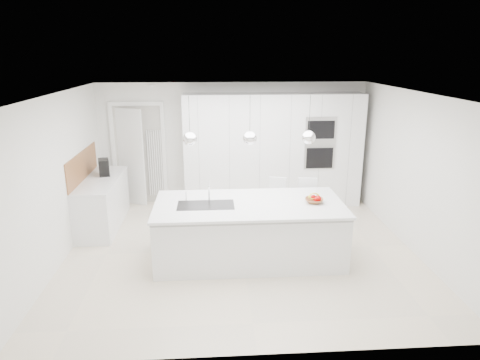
{
  "coord_description": "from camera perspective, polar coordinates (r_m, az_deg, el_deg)",
  "views": [
    {
      "loc": [
        -0.44,
        -6.29,
        3.08
      ],
      "look_at": [
        0.0,
        0.3,
        1.1
      ],
      "focal_mm": 32.0,
      "sensor_mm": 36.0,
      "label": 1
    }
  ],
  "objects": [
    {
      "name": "island_worktop",
      "position": [
        6.45,
        1.22,
        -3.26
      ],
      "size": [
        2.84,
        1.4,
        0.04
      ],
      "primitive_type": "cube",
      "color": "white",
      "rests_on": "island_base"
    },
    {
      "name": "island_tap",
      "position": [
        6.51,
        -4.16,
        -1.51
      ],
      "size": [
        0.02,
        0.02,
        0.3
      ],
      "primitive_type": "cylinder",
      "color": "white",
      "rests_on": "island_worktop"
    },
    {
      "name": "hallway_door",
      "position": [
        9.12,
        -14.87,
        2.98
      ],
      "size": [
        0.76,
        0.38,
        2.0
      ],
      "primitive_type": "cube",
      "rotation": [
        0.0,
        0.0,
        -0.44
      ],
      "color": "white",
      "rests_on": "floor"
    },
    {
      "name": "doorway_frame",
      "position": [
        9.12,
        -13.28,
        3.22
      ],
      "size": [
        1.11,
        0.08,
        2.13
      ],
      "primitive_type": null,
      "color": "white",
      "rests_on": "floor"
    },
    {
      "name": "radiator",
      "position": [
        9.1,
        -11.23,
        2.19
      ],
      "size": [
        0.32,
        0.04,
        1.4
      ],
      "primitive_type": null,
      "color": "white",
      "rests_on": "floor"
    },
    {
      "name": "floor",
      "position": [
        7.01,
        0.17,
        -9.35
      ],
      "size": [
        5.5,
        5.5,
        0.0
      ],
      "primitive_type": "plane",
      "color": "beige",
      "rests_on": "ground"
    },
    {
      "name": "bar_stool_right",
      "position": [
        7.43,
        9.07,
        -3.81
      ],
      "size": [
        0.39,
        0.5,
        1.01
      ],
      "primitive_type": null,
      "rotation": [
        0.0,
        0.0,
        -0.13
      ],
      "color": "white",
      "rests_on": "floor"
    },
    {
      "name": "left_base_cabinets",
      "position": [
        8.19,
        -17.84,
        -3.02
      ],
      "size": [
        0.6,
        1.8,
        0.86
      ],
      "primitive_type": "cube",
      "color": "white",
      "rests_on": "floor"
    },
    {
      "name": "oven_stack",
      "position": [
        8.63,
        10.65,
        4.84
      ],
      "size": [
        0.62,
        0.04,
        1.05
      ],
      "primitive_type": null,
      "color": "#A5A5A8",
      "rests_on": "tall_cabinets"
    },
    {
      "name": "fruit_bowl",
      "position": [
        6.54,
        9.85,
        -2.72
      ],
      "size": [
        0.32,
        0.32,
        0.07
      ],
      "primitive_type": "imported",
      "rotation": [
        0.0,
        0.0,
        -0.22
      ],
      "color": "#975F34",
      "rests_on": "island_worktop"
    },
    {
      "name": "wall_back",
      "position": [
        8.98,
        -0.95,
        4.94
      ],
      "size": [
        5.5,
        0.0,
        5.5
      ],
      "primitive_type": "plane",
      "rotation": [
        1.57,
        0.0,
        0.0
      ],
      "color": "silver",
      "rests_on": "ground"
    },
    {
      "name": "banana_bunch",
      "position": [
        6.5,
        9.82,
        -2.14
      ],
      "size": [
        0.22,
        0.16,
        0.19
      ],
      "primitive_type": "torus",
      "rotation": [
        1.22,
        0.0,
        0.35
      ],
      "color": "yellow",
      "rests_on": "fruit_bowl"
    },
    {
      "name": "espresso_machine",
      "position": [
        8.23,
        -17.69,
        1.64
      ],
      "size": [
        0.25,
        0.32,
        0.3
      ],
      "primitive_type": "cube",
      "rotation": [
        0.0,
        0.0,
        0.26
      ],
      "color": "black",
      "rests_on": "left_worktop"
    },
    {
      "name": "pendant_left",
      "position": [
        6.11,
        -6.69,
        5.45
      ],
      "size": [
        0.2,
        0.2,
        0.2
      ],
      "primitive_type": "sphere",
      "color": "white",
      "rests_on": "ceiling"
    },
    {
      "name": "island_base",
      "position": [
        6.57,
        1.23,
        -7.1
      ],
      "size": [
        2.8,
        1.2,
        0.86
      ],
      "primitive_type": "cube",
      "color": "white",
      "rests_on": "floor"
    },
    {
      "name": "pendant_mid",
      "position": [
        6.12,
        1.32,
        5.59
      ],
      "size": [
        0.2,
        0.2,
        0.2
      ],
      "primitive_type": "sphere",
      "color": "white",
      "rests_on": "ceiling"
    },
    {
      "name": "oak_backsplash",
      "position": [
        8.06,
        -20.27,
        1.8
      ],
      "size": [
        0.02,
        1.8,
        0.5
      ],
      "primitive_type": "cube",
      "color": "#975F34",
      "rests_on": "wall_left"
    },
    {
      "name": "apple_a",
      "position": [
        6.51,
        10.39,
        -2.46
      ],
      "size": [
        0.09,
        0.09,
        0.09
      ],
      "primitive_type": "sphere",
      "color": "#AF0605",
      "rests_on": "fruit_bowl"
    },
    {
      "name": "apple_b",
      "position": [
        6.56,
        9.75,
        -2.31
      ],
      "size": [
        0.08,
        0.08,
        0.08
      ],
      "primitive_type": "sphere",
      "color": "#AF0605",
      "rests_on": "fruit_bowl"
    },
    {
      "name": "left_worktop",
      "position": [
        8.06,
        -18.12,
        -0.0
      ],
      "size": [
        0.62,
        1.82,
        0.04
      ],
      "primitive_type": "cube",
      "color": "white",
      "rests_on": "left_base_cabinets"
    },
    {
      "name": "pendant_right",
      "position": [
        6.26,
        9.13,
        5.62
      ],
      "size": [
        0.2,
        0.2,
        0.2
      ],
      "primitive_type": "sphere",
      "color": "white",
      "rests_on": "ceiling"
    },
    {
      "name": "tall_cabinets",
      "position": [
        8.79,
        4.38,
        3.96
      ],
      "size": [
        3.6,
        0.6,
        2.3
      ],
      "primitive_type": "cube",
      "color": "white",
      "rests_on": "floor"
    },
    {
      "name": "apple_extra_3",
      "position": [
        6.5,
        10.11,
        -2.56
      ],
      "size": [
        0.07,
        0.07,
        0.07
      ],
      "primitive_type": "sphere",
      "color": "#AF0605",
      "rests_on": "fruit_bowl"
    },
    {
      "name": "apple_c",
      "position": [
        6.56,
        10.17,
        -2.36
      ],
      "size": [
        0.07,
        0.07,
        0.07
      ],
      "primitive_type": "sphere",
      "color": "#AF0605",
      "rests_on": "fruit_bowl"
    },
    {
      "name": "ceiling",
      "position": [
        6.33,
        0.19,
        11.44
      ],
      "size": [
        5.5,
        5.5,
        0.0
      ],
      "primitive_type": "plane",
      "rotation": [
        3.14,
        0.0,
        0.0
      ],
      "color": "white",
      "rests_on": "wall_back"
    },
    {
      "name": "island_sink",
      "position": [
        6.4,
        -4.57,
        -4.04
      ],
      "size": [
        0.84,
        0.44,
        0.18
      ],
      "primitive_type": null,
      "color": "#3F3F42",
      "rests_on": "island_worktop"
    },
    {
      "name": "bar_stool_left",
      "position": [
        7.54,
        5.11,
        -3.49
      ],
      "size": [
        0.42,
        0.51,
        0.97
      ],
      "primitive_type": null,
      "rotation": [
        0.0,
        0.0,
        -0.25
      ],
      "color": "white",
      "rests_on": "floor"
    },
    {
      "name": "wall_left",
      "position": [
        6.94,
        -23.11,
        0.04
      ],
      "size": [
        0.0,
        5.0,
        5.0
      ],
      "primitive_type": "plane",
      "rotation": [
        1.57,
        0.0,
        1.57
      ],
      "color": "silver",
      "rests_on": "ground"
    }
  ]
}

